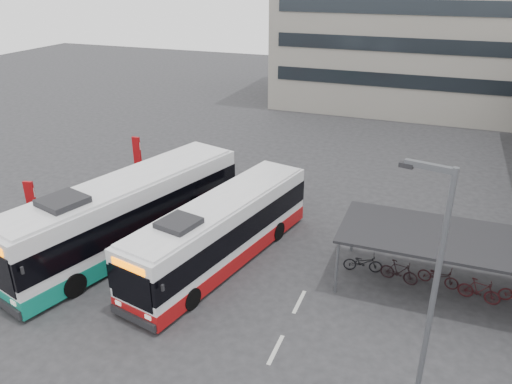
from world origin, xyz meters
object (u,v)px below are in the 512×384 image
(bus_teal, at_px, (128,214))
(lamp_post, at_px, (431,289))
(bus_main, at_px, (222,231))
(pedestrian, at_px, (91,261))

(bus_teal, height_order, lamp_post, lamp_post)
(bus_main, relative_size, lamp_post, 1.41)
(bus_main, height_order, bus_teal, bus_teal)
(bus_main, relative_size, pedestrian, 7.04)
(bus_teal, xyz_separation_m, pedestrian, (-0.07, -2.84, -0.95))
(bus_teal, bearing_deg, lamp_post, -6.58)
(pedestrian, xyz_separation_m, lamp_post, (13.73, -2.82, 3.82))
(bus_teal, bearing_deg, bus_main, 20.97)
(bus_main, bearing_deg, pedestrian, -133.39)
(bus_main, distance_m, pedestrian, 5.82)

